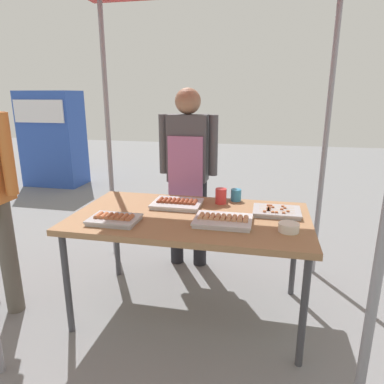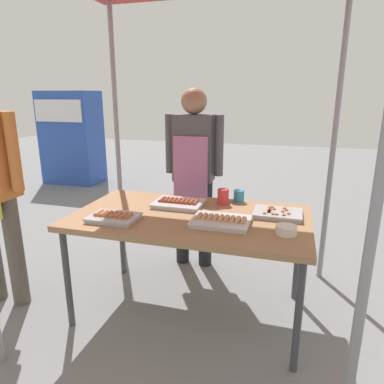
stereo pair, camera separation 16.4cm
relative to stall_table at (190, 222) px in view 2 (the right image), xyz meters
name	(u,v)px [view 2 (the right image)]	position (x,y,z in m)	size (l,w,h in m)	color
ground_plane	(190,310)	(0.00, 0.00, -0.70)	(18.00, 18.00, 0.00)	slate
stall_table	(190,222)	(0.00, 0.00, 0.00)	(1.60, 0.90, 0.75)	#9E724C
tray_grilled_sausages	(179,203)	(-0.14, 0.17, 0.07)	(0.36, 0.27, 0.05)	silver
tray_meat_skewers	(277,213)	(0.58, 0.15, 0.07)	(0.32, 0.24, 0.04)	#ADADB2
tray_pork_links	(221,221)	(0.24, -0.11, 0.07)	(0.37, 0.28, 0.05)	silver
tray_spring_rolls	(114,217)	(-0.45, -0.24, 0.07)	(0.32, 0.23, 0.05)	#ADADB2
condiment_bowl	(286,230)	(0.64, -0.16, 0.08)	(0.12, 0.12, 0.05)	silver
drink_cup_near_edge	(239,196)	(0.27, 0.40, 0.10)	(0.08, 0.08, 0.09)	#338CBF
drink_cup_by_wok	(223,197)	(0.17, 0.30, 0.11)	(0.08, 0.08, 0.12)	red
vendor_woman	(194,165)	(-0.18, 0.74, 0.25)	(0.52, 0.23, 1.60)	black
neighbor_stall_left	(72,138)	(-3.13, 3.19, 0.11)	(0.98, 0.62, 1.60)	#2D51B2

